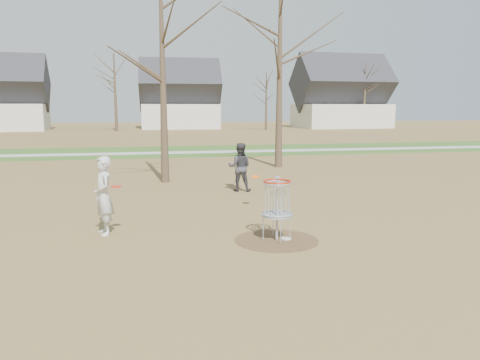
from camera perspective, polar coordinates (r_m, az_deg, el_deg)
name	(u,v)px	position (r m, az deg, el deg)	size (l,w,h in m)	color
ground	(277,240)	(10.16, 4.48, -7.34)	(160.00, 160.00, 0.00)	brown
green_band	(188,151)	(30.63, -6.35, 3.54)	(160.00, 8.00, 0.01)	#2D5119
footpath	(190,152)	(29.64, -6.17, 3.38)	(160.00, 1.50, 0.01)	#9E9E99
dirt_circle	(277,240)	(10.16, 4.48, -7.32)	(1.80, 1.80, 0.01)	#47331E
player_standing	(103,196)	(10.84, -16.31, -1.86)	(0.64, 0.42, 1.76)	silver
player_throwing	(240,167)	(15.85, -0.03, 1.59)	(0.80, 0.62, 1.64)	#37363C
disc_grounded	(286,239)	(10.24, 5.64, -7.12)	(0.22, 0.22, 0.02)	silver
discs_in_play	(197,181)	(11.74, -5.22, -0.11)	(3.86, 2.36, 0.26)	orange
disc_golf_basket	(277,199)	(9.95, 4.55, -2.28)	(0.64, 0.64, 1.35)	#9EA3AD
bare_trees	(192,80)	(45.46, -5.90, 12.01)	(52.62, 44.98, 9.00)	#382B1E
houses_row	(199,102)	(62.34, -5.05, 9.49)	(56.51, 10.01, 7.26)	silver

